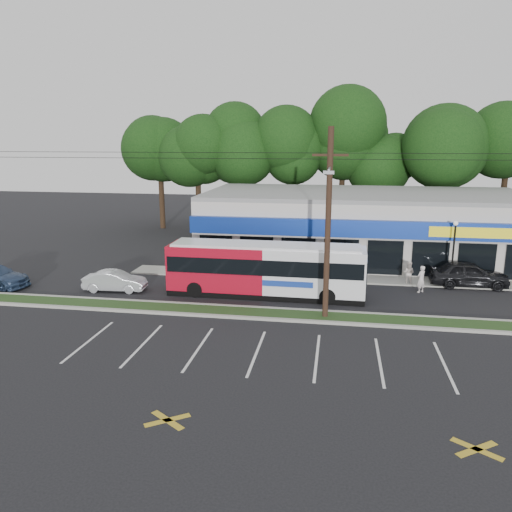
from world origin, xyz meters
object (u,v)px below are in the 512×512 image
Objects in this scene: lamp_post at (454,245)px; pedestrian_a at (421,279)px; utility_pole at (325,218)px; pedestrian_b at (409,273)px; metrobus at (266,268)px; car_silver at (115,281)px; car_dark at (469,274)px.

lamp_post is 2.48× the size of pedestrian_a.
utility_pole is 29.18× the size of pedestrian_a.
lamp_post is at bearing -148.82° from pedestrian_b.
metrobus is at bearing -29.65° from pedestrian_a.
lamp_post is 3.58m from pedestrian_a.
lamp_post is at bearing -81.30° from car_silver.
car_dark is 3.79m from pedestrian_b.
utility_pole is 6.27m from metrobus.
car_dark is at bearing -82.62° from car_silver.
metrobus is 7.80× the size of pedestrian_b.
lamp_post reaches higher than pedestrian_b.
utility_pole is 11.67m from lamp_post.
utility_pole reaches higher than metrobus.
car_silver is (-21.28, -4.95, -2.03)m from lamp_post.
utility_pole is at bearing -106.96° from car_silver.
car_dark is (9.19, 7.57, -4.58)m from utility_pole.
utility_pole is at bearing 128.96° from car_dark.
lamp_post is 21.95m from car_silver.
pedestrian_a reaches higher than pedestrian_b.
pedestrian_b reaches higher than car_silver.
utility_pole is at bearing 1.56° from pedestrian_a.
metrobus is (-3.57, 3.57, -3.71)m from utility_pole.
pedestrian_a reaches higher than car_silver.
lamp_post is at bearing 43.95° from utility_pole.
metrobus is at bearing 106.87° from car_dark.
metrobus is 9.78m from pedestrian_a.
metrobus is 2.45× the size of car_dark.
utility_pole is 10.32m from pedestrian_b.
pedestrian_b is (-0.53, 1.73, -0.09)m from pedestrian_a.
lamp_post is 0.87× the size of car_dark.
metrobus is 3.09× the size of car_silver.
car_dark is (1.02, -0.30, -1.83)m from lamp_post.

